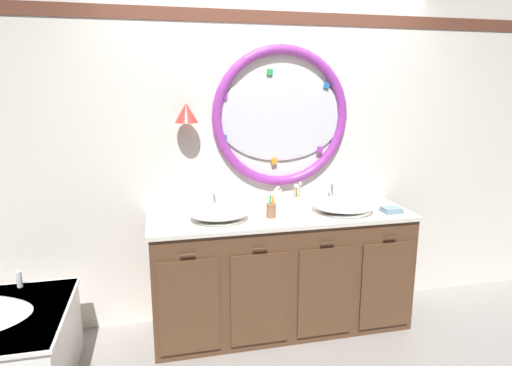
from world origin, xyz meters
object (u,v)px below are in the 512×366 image
(toothbrush_holder_left, at_px, (271,209))
(folded_hand_towel, at_px, (391,210))
(sink_basin_left, at_px, (219,212))
(soap_dispenser, at_px, (278,198))
(toothbrush_holder_right, at_px, (297,202))
(sink_basin_right, at_px, (344,205))

(toothbrush_holder_left, bearing_deg, folded_hand_towel, -4.51)
(sink_basin_left, distance_m, toothbrush_holder_left, 0.38)
(sink_basin_left, bearing_deg, soap_dispenser, 24.90)
(toothbrush_holder_left, height_order, toothbrush_holder_right, toothbrush_holder_right)
(toothbrush_holder_left, relative_size, soap_dispenser, 1.13)
(folded_hand_towel, bearing_deg, soap_dispenser, 157.25)
(sink_basin_right, xyz_separation_m, folded_hand_towel, (0.34, -0.10, -0.03))
(toothbrush_holder_right, xyz_separation_m, soap_dispenser, (-0.12, 0.11, 0.02))
(soap_dispenser, distance_m, folded_hand_towel, 0.86)
(sink_basin_left, height_order, soap_dispenser, soap_dispenser)
(soap_dispenser, height_order, folded_hand_towel, soap_dispenser)
(soap_dispenser, bearing_deg, toothbrush_holder_right, -42.09)
(sink_basin_left, bearing_deg, sink_basin_right, 0.00)
(sink_basin_right, height_order, toothbrush_holder_left, toothbrush_holder_left)
(toothbrush_holder_right, bearing_deg, soap_dispenser, 137.91)
(toothbrush_holder_left, xyz_separation_m, toothbrush_holder_right, (0.24, 0.15, -0.00))
(sink_basin_left, distance_m, folded_hand_towel, 1.30)
(toothbrush_holder_right, xyz_separation_m, folded_hand_towel, (0.67, -0.22, -0.04))
(sink_basin_right, relative_size, soap_dispenser, 2.72)
(sink_basin_right, bearing_deg, sink_basin_left, 180.00)
(sink_basin_right, xyz_separation_m, toothbrush_holder_left, (-0.57, -0.03, 0.01))
(sink_basin_left, bearing_deg, toothbrush_holder_left, -4.21)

